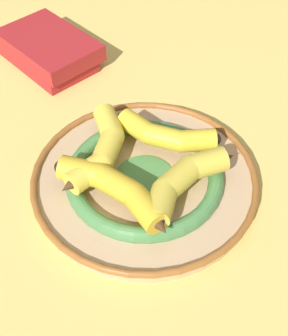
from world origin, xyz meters
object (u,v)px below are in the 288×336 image
Objects in this scene: banana_b at (116,189)px; banana_d at (164,134)px; banana_a at (185,179)px; book_stack at (47,49)px; decorative_bowl at (144,178)px; banana_c at (101,150)px.

banana_d is (-0.10, -0.09, -0.00)m from banana_b.
banana_a reaches higher than book_stack.
banana_c is at bearing -35.37° from decorative_bowl.
decorative_bowl is 0.39m from book_stack.
banana_a is (-0.05, 0.05, 0.04)m from decorative_bowl.
banana_b is 0.08m from banana_c.
decorative_bowl is 2.04× the size of banana_c.
banana_a and banana_b have the same top height.
banana_a is 0.68× the size of book_stack.
banana_c reaches higher than decorative_bowl.
banana_c reaches higher than book_stack.
banana_d is at bearing -132.74° from decorative_bowl.
book_stack is (0.04, -0.33, -0.03)m from banana_c.
banana_a is 0.10m from banana_b.
decorative_bowl is at bearing -89.53° from banana_b.
banana_d is at bearing 173.97° from book_stack.
banana_a is 0.10m from banana_d.
decorative_bowl is 0.08m from banana_a.
banana_c is 0.72× the size of book_stack.
decorative_bowl is 0.08m from banana_c.
banana_a is 0.94× the size of banana_b.
decorative_bowl is 2.28× the size of banana_d.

